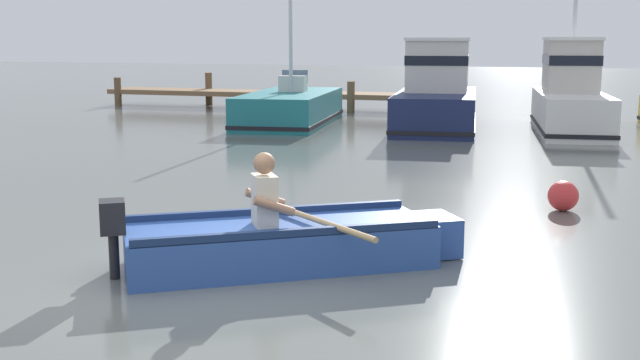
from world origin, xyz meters
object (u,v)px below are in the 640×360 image
Objects in this scene: rowboat_with_person at (286,242)px; moored_boat_white at (570,97)px; moored_boat_teal at (290,109)px; mooring_buoy at (563,196)px; moored_boat_navy at (437,95)px.

moored_boat_white is (2.63, 13.47, 0.62)m from rowboat_with_person.
moored_boat_white is (7.27, 0.56, 0.45)m from moored_boat_teal.
moored_boat_navy is at bearing 109.46° from mooring_buoy.
moored_boat_navy is (3.96, 0.21, 0.43)m from moored_boat_teal.
moored_boat_teal reaches higher than rowboat_with_person.
moored_boat_navy is at bearing 3.04° from moored_boat_teal.
moored_boat_navy is at bearing -173.96° from moored_boat_white.
moored_boat_navy reaches higher than mooring_buoy.
moored_boat_navy is 12.66× the size of mooring_buoy.
moored_boat_navy is (-0.68, 13.12, 0.60)m from rowboat_with_person.
mooring_buoy is at bearing 53.72° from rowboat_with_person.
rowboat_with_person is 13.15m from moored_boat_navy.
mooring_buoy is at bearing -89.75° from moored_boat_white.
mooring_buoy is (7.31, -9.27, -0.21)m from moored_boat_teal.
moored_boat_white is (3.31, 0.35, 0.01)m from moored_boat_navy.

